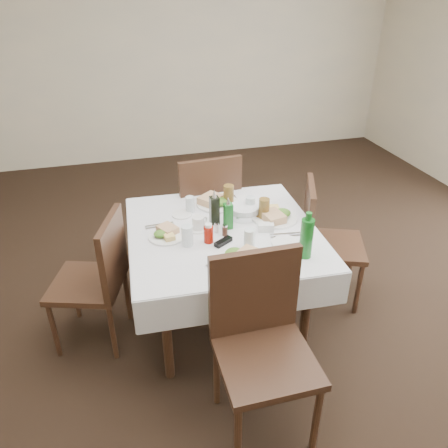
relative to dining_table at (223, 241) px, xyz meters
name	(u,v)px	position (x,y,z in m)	size (l,w,h in m)	color
ground_plane	(256,318)	(0.24, -0.06, -0.67)	(7.00, 7.00, 0.00)	black
room_shell	(267,80)	(0.24, -0.06, 1.04)	(6.04, 7.04, 2.80)	beige
dining_table	(223,241)	(0.00, 0.00, 0.00)	(1.28, 1.28, 0.76)	#321D13
chair_north	(207,206)	(0.05, 0.69, -0.08)	(0.52, 0.52, 1.03)	#321D13
chair_south	(260,334)	(-0.02, -0.80, -0.09)	(0.49, 0.49, 1.03)	#321D13
chair_east	(322,236)	(0.78, 0.09, -0.14)	(0.58, 0.58, 0.94)	#321D13
chair_west	(99,274)	(-0.82, 0.04, -0.14)	(0.56, 0.56, 0.94)	#321D13
meal_north	(217,201)	(0.05, 0.36, 0.11)	(0.31, 0.31, 0.07)	white
meal_south	(240,259)	(0.00, -0.38, 0.11)	(0.30, 0.30, 0.07)	white
meal_east	(275,216)	(0.38, 0.05, 0.11)	(0.31, 0.31, 0.07)	white
meal_west	(166,234)	(-0.37, 0.02, 0.11)	(0.24, 0.24, 0.05)	white
side_plate_a	(182,214)	(-0.22, 0.27, 0.09)	(0.14, 0.14, 0.01)	white
side_plate_b	(286,243)	(0.33, -0.27, 0.09)	(0.18, 0.18, 0.01)	white
water_n	(190,204)	(-0.16, 0.31, 0.14)	(0.06, 0.06, 0.11)	silver
water_s	(249,239)	(0.10, -0.25, 0.15)	(0.07, 0.07, 0.13)	silver
water_e	(250,205)	(0.24, 0.18, 0.15)	(0.07, 0.07, 0.12)	silver
water_w	(187,236)	(-0.26, -0.12, 0.15)	(0.07, 0.07, 0.13)	silver
iced_tea_a	(229,196)	(0.13, 0.33, 0.17)	(0.07, 0.07, 0.16)	brown
iced_tea_b	(264,209)	(0.30, 0.07, 0.16)	(0.07, 0.07, 0.15)	brown
bread_basket	(244,211)	(0.19, 0.15, 0.12)	(0.22, 0.22, 0.07)	silver
oil_cruet_dark	(214,209)	(-0.03, 0.10, 0.19)	(0.06, 0.06, 0.25)	black
oil_cruet_green	(228,215)	(0.04, 0.02, 0.18)	(0.05, 0.05, 0.22)	#16641F
ketchup_bottle	(209,234)	(-0.13, -0.12, 0.15)	(0.06, 0.06, 0.13)	#931004
salt_shaker	(217,227)	(-0.05, -0.02, 0.12)	(0.03, 0.03, 0.07)	white
pepper_shaker	(225,230)	(-0.01, -0.07, 0.13)	(0.03, 0.03, 0.08)	#3D2319
coffee_mug	(199,224)	(-0.15, 0.05, 0.13)	(0.14, 0.13, 0.09)	white
sunglasses	(223,242)	(-0.04, -0.16, 0.10)	(0.13, 0.10, 0.03)	black
green_bottle	(306,238)	(0.39, -0.42, 0.22)	(0.08, 0.08, 0.29)	#16641F
sugar_caddy	(266,227)	(0.27, -0.08, 0.11)	(0.11, 0.08, 0.05)	white
cutlery_n	(233,197)	(0.19, 0.44, 0.09)	(0.05, 0.18, 0.01)	silver
cutlery_s	(218,273)	(-0.16, -0.46, 0.09)	(0.10, 0.21, 0.01)	silver
cutlery_e	(286,235)	(0.36, -0.18, 0.09)	(0.21, 0.08, 0.01)	silver
cutlery_w	(160,226)	(-0.39, 0.16, 0.09)	(0.19, 0.06, 0.01)	silver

